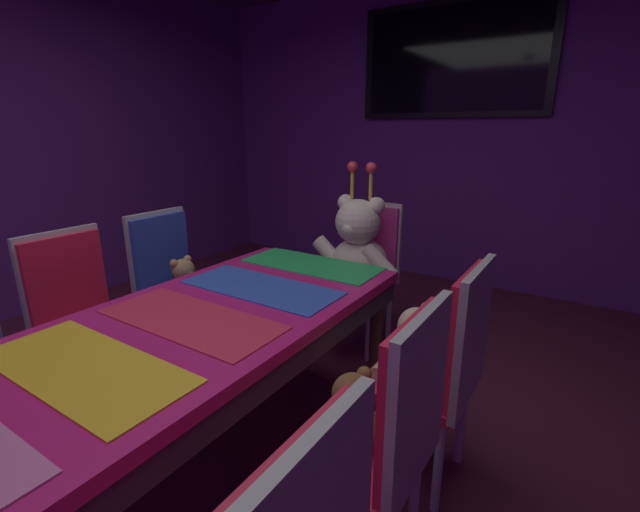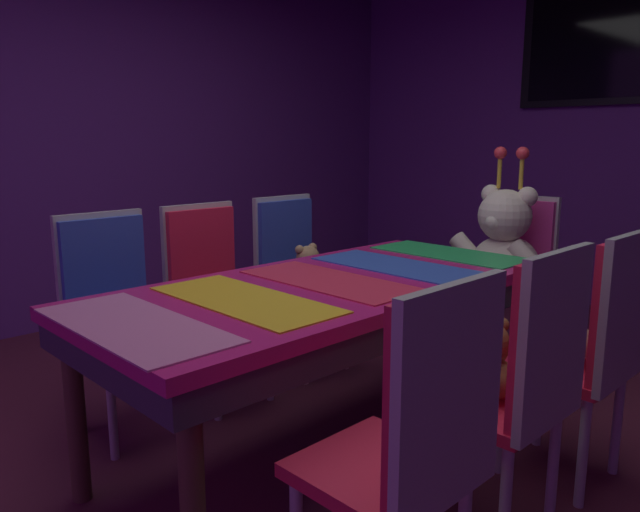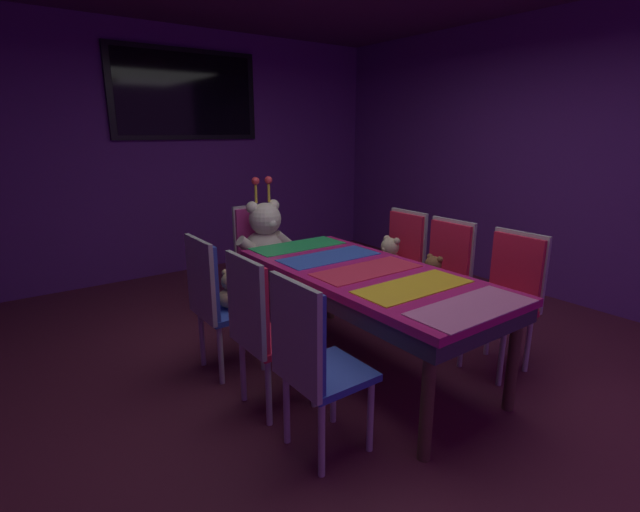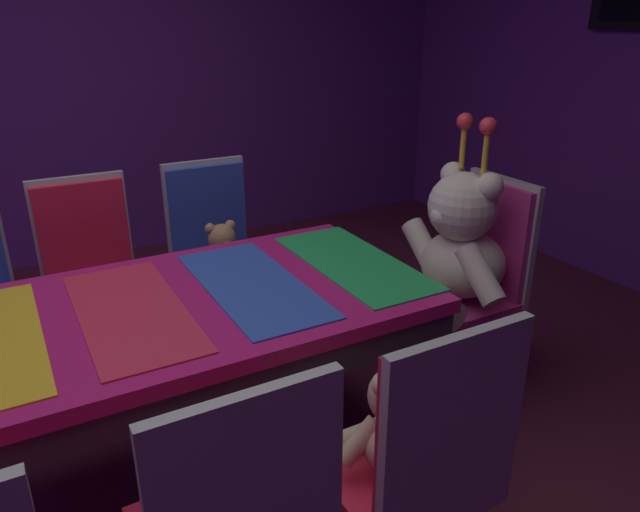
{
  "view_description": "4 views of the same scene",
  "coord_description": "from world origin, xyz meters",
  "px_view_note": "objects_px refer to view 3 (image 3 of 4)",
  "views": [
    {
      "loc": [
        1.28,
        -1.03,
        1.46
      ],
      "look_at": [
        0.17,
        0.67,
        0.86
      ],
      "focal_mm": 24.28,
      "sensor_mm": 36.0,
      "label": 1
    },
    {
      "loc": [
        1.68,
        -1.68,
        1.3
      ],
      "look_at": [
        -0.24,
        0.18,
        0.79
      ],
      "focal_mm": 33.98,
      "sensor_mm": 36.0,
      "label": 2
    },
    {
      "loc": [
        -2.05,
        -2.25,
        1.67
      ],
      "look_at": [
        -0.15,
        0.34,
        0.79
      ],
      "focal_mm": 26.1,
      "sensor_mm": 36.0,
      "label": 3
    },
    {
      "loc": [
        1.79,
        -0.29,
        1.62
      ],
      "look_at": [
        0.12,
        0.63,
        0.85
      ],
      "focal_mm": 33.16,
      "sensor_mm": 36.0,
      "label": 4
    }
  ],
  "objects_px": {
    "chair_left_1": "(258,320)",
    "teddy_right_2": "(389,258)",
    "chair_right_0": "(510,287)",
    "king_teddy_bear": "(266,237)",
    "chair_right_2": "(401,255)",
    "teddy_left_2": "(232,292)",
    "throne_chair": "(258,247)",
    "wall_tv": "(186,95)",
    "teddy_right_1": "(432,274)",
    "chair_left_2": "(213,293)",
    "banquet_table": "(367,283)",
    "chair_right_1": "(444,269)",
    "chair_left_0": "(308,353)"
  },
  "relations": [
    {
      "from": "chair_right_0",
      "to": "chair_right_2",
      "type": "height_order",
      "value": "same"
    },
    {
      "from": "teddy_right_1",
      "to": "teddy_right_2",
      "type": "distance_m",
      "value": 0.5
    },
    {
      "from": "chair_left_1",
      "to": "wall_tv",
      "type": "bearing_deg",
      "value": 74.73
    },
    {
      "from": "teddy_left_2",
      "to": "throne_chair",
      "type": "relative_size",
      "value": 0.29
    },
    {
      "from": "chair_left_0",
      "to": "chair_right_1",
      "type": "distance_m",
      "value": 1.79
    },
    {
      "from": "chair_right_0",
      "to": "king_teddy_bear",
      "type": "xyz_separation_m",
      "value": [
        -0.87,
        1.92,
        0.12
      ]
    },
    {
      "from": "chair_right_2",
      "to": "king_teddy_bear",
      "type": "bearing_deg",
      "value": -44.15
    },
    {
      "from": "chair_right_0",
      "to": "wall_tv",
      "type": "height_order",
      "value": "wall_tv"
    },
    {
      "from": "chair_left_2",
      "to": "teddy_right_1",
      "type": "distance_m",
      "value": 1.68
    },
    {
      "from": "chair_right_0",
      "to": "teddy_right_2",
      "type": "relative_size",
      "value": 2.9
    },
    {
      "from": "chair_left_2",
      "to": "teddy_left_2",
      "type": "relative_size",
      "value": 3.45
    },
    {
      "from": "chair_right_2",
      "to": "king_teddy_bear",
      "type": "distance_m",
      "value": 1.23
    },
    {
      "from": "king_teddy_bear",
      "to": "teddy_right_2",
      "type": "bearing_deg",
      "value": 40.65
    },
    {
      "from": "chair_left_1",
      "to": "chair_right_1",
      "type": "height_order",
      "value": "same"
    },
    {
      "from": "throne_chair",
      "to": "banquet_table",
      "type": "bearing_deg",
      "value": -0.0
    },
    {
      "from": "chair_right_0",
      "to": "throne_chair",
      "type": "xyz_separation_m",
      "value": [
        -0.87,
        2.09,
        0.0
      ]
    },
    {
      "from": "chair_left_1",
      "to": "teddy_right_2",
      "type": "bearing_deg",
      "value": 18.69
    },
    {
      "from": "chair_right_0",
      "to": "king_teddy_bear",
      "type": "distance_m",
      "value": 2.11
    },
    {
      "from": "teddy_right_1",
      "to": "wall_tv",
      "type": "height_order",
      "value": "wall_tv"
    },
    {
      "from": "teddy_right_1",
      "to": "chair_right_2",
      "type": "bearing_deg",
      "value": -108.59
    },
    {
      "from": "banquet_table",
      "to": "teddy_right_1",
      "type": "bearing_deg",
      "value": 2.09
    },
    {
      "from": "teddy_left_2",
      "to": "chair_right_2",
      "type": "relative_size",
      "value": 0.29
    },
    {
      "from": "teddy_right_2",
      "to": "king_teddy_bear",
      "type": "distance_m",
      "value": 1.13
    },
    {
      "from": "teddy_left_2",
      "to": "chair_right_1",
      "type": "relative_size",
      "value": 0.29
    },
    {
      "from": "chair_right_1",
      "to": "king_teddy_bear",
      "type": "bearing_deg",
      "value": -57.79
    },
    {
      "from": "chair_left_1",
      "to": "teddy_left_2",
      "type": "distance_m",
      "value": 0.6
    },
    {
      "from": "wall_tv",
      "to": "chair_left_2",
      "type": "bearing_deg",
      "value": -109.16
    },
    {
      "from": "chair_left_2",
      "to": "teddy_right_2",
      "type": "xyz_separation_m",
      "value": [
        1.61,
        -0.05,
        -0.0
      ]
    },
    {
      "from": "teddy_right_2",
      "to": "wall_tv",
      "type": "relative_size",
      "value": 0.2
    },
    {
      "from": "teddy_left_2",
      "to": "wall_tv",
      "type": "distance_m",
      "value": 3.02
    },
    {
      "from": "teddy_left_2",
      "to": "wall_tv",
      "type": "relative_size",
      "value": 0.17
    },
    {
      "from": "banquet_table",
      "to": "teddy_left_2",
      "type": "height_order",
      "value": "banquet_table"
    },
    {
      "from": "chair_right_2",
      "to": "king_teddy_bear",
      "type": "xyz_separation_m",
      "value": [
        -0.88,
        0.85,
        0.12
      ]
    },
    {
      "from": "chair_left_0",
      "to": "teddy_left_2",
      "type": "bearing_deg",
      "value": 84.02
    },
    {
      "from": "chair_right_1",
      "to": "teddy_right_1",
      "type": "height_order",
      "value": "chair_right_1"
    },
    {
      "from": "teddy_left_2",
      "to": "teddy_right_2",
      "type": "relative_size",
      "value": 0.84
    },
    {
      "from": "chair_right_2",
      "to": "chair_left_2",
      "type": "bearing_deg",
      "value": -1.71
    },
    {
      "from": "teddy_left_2",
      "to": "king_teddy_bear",
      "type": "bearing_deg",
      "value": 47.38
    },
    {
      "from": "chair_left_0",
      "to": "king_teddy_bear",
      "type": "bearing_deg",
      "value": 65.88
    },
    {
      "from": "chair_left_1",
      "to": "chair_right_1",
      "type": "relative_size",
      "value": 1.0
    },
    {
      "from": "banquet_table",
      "to": "chair_left_2",
      "type": "xyz_separation_m",
      "value": [
        -0.88,
        0.58,
        -0.06
      ]
    },
    {
      "from": "teddy_left_2",
      "to": "chair_left_2",
      "type": "bearing_deg",
      "value": -180.0
    },
    {
      "from": "chair_left_0",
      "to": "teddy_left_2",
      "type": "xyz_separation_m",
      "value": [
        0.12,
        1.1,
        -0.02
      ]
    },
    {
      "from": "teddy_right_2",
      "to": "teddy_left_2",
      "type": "bearing_deg",
      "value": -2.04
    },
    {
      "from": "teddy_right_2",
      "to": "throne_chair",
      "type": "xyz_separation_m",
      "value": [
        -0.73,
        1.02,
        0.0
      ]
    },
    {
      "from": "banquet_table",
      "to": "teddy_right_1",
      "type": "xyz_separation_m",
      "value": [
        0.71,
        0.03,
        -0.08
      ]
    },
    {
      "from": "teddy_left_2",
      "to": "wall_tv",
      "type": "xyz_separation_m",
      "value": [
        0.74,
        2.53,
        1.48
      ]
    },
    {
      "from": "chair_left_1",
      "to": "teddy_left_2",
      "type": "height_order",
      "value": "chair_left_1"
    },
    {
      "from": "chair_left_2",
      "to": "chair_right_0",
      "type": "height_order",
      "value": "same"
    },
    {
      "from": "chair_right_1",
      "to": "king_teddy_bear",
      "type": "xyz_separation_m",
      "value": [
        -0.85,
        1.35,
        0.12
      ]
    }
  ]
}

